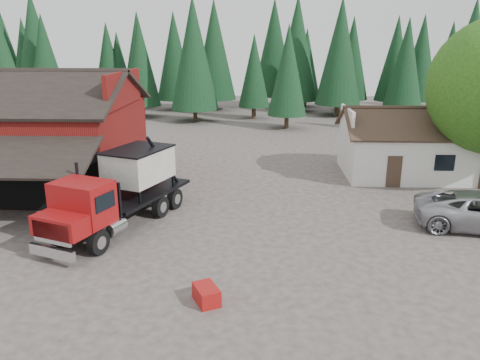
{
  "coord_description": "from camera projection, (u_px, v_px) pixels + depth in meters",
  "views": [
    {
      "loc": [
        3.13,
        -18.08,
        8.75
      ],
      "look_at": [
        2.2,
        5.15,
        1.8
      ],
      "focal_mm": 35.0,
      "sensor_mm": 36.0,
      "label": 1
    }
  ],
  "objects": [
    {
      "name": "feed_truck",
      "position": [
        120.0,
        188.0,
        22.47
      ],
      "size": [
        5.57,
        9.4,
        4.13
      ],
      "rotation": [
        0.0,
        0.0,
        -0.37
      ],
      "color": "black",
      "rests_on": "ground"
    },
    {
      "name": "ground",
      "position": [
        184.0,
        254.0,
        19.94
      ],
      "size": [
        120.0,
        120.0,
        0.0
      ],
      "primitive_type": "plane",
      "color": "#453B36",
      "rests_on": "ground"
    },
    {
      "name": "near_pine_d",
      "position": [
        194.0,
        54.0,
        50.53
      ],
      "size": [
        5.28,
        5.28,
        13.4
      ],
      "color": "#382619",
      "rests_on": "ground"
    },
    {
      "name": "farmhouse",
      "position": [
        405.0,
        150.0,
        31.4
      ],
      "size": [
        8.6,
        6.42,
        4.65
      ],
      "color": "silver",
      "rests_on": "ground"
    },
    {
      "name": "equip_box",
      "position": [
        206.0,
        294.0,
        16.2
      ],
      "size": [
        1.12,
        1.3,
        0.6
      ],
      "primitive_type": "cube",
      "rotation": [
        0.0,
        0.0,
        0.46
      ],
      "color": "maroon",
      "rests_on": "ground"
    },
    {
      "name": "near_pine_b",
      "position": [
        288.0,
        70.0,
        46.74
      ],
      "size": [
        3.96,
        3.96,
        10.4
      ],
      "color": "#382619",
      "rests_on": "ground"
    },
    {
      "name": "near_pine_c",
      "position": [
        469.0,
        62.0,
        42.0
      ],
      "size": [
        4.84,
        4.84,
        12.4
      ],
      "color": "#382619",
      "rests_on": "ground"
    },
    {
      "name": "near_pine_a",
      "position": [
        3.0,
        66.0,
        45.77
      ],
      "size": [
        4.4,
        4.4,
        11.4
      ],
      "color": "#382619",
      "rests_on": "ground"
    },
    {
      "name": "conifer_backdrop",
      "position": [
        235.0,
        111.0,
        60.15
      ],
      "size": [
        76.0,
        16.0,
        16.0
      ],
      "primitive_type": null,
      "color": "black",
      "rests_on": "ground"
    },
    {
      "name": "red_barn",
      "position": [
        31.0,
        142.0,
        29.07
      ],
      "size": [
        12.8,
        13.63,
        7.18
      ],
      "color": "maroon",
      "rests_on": "ground"
    }
  ]
}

